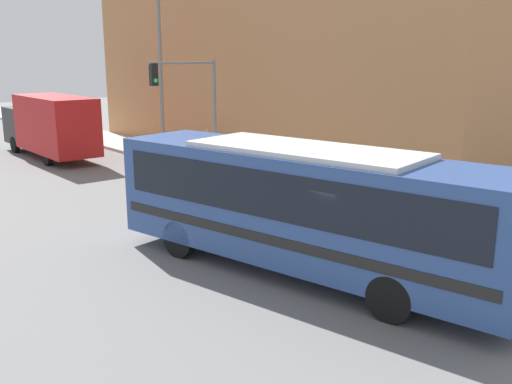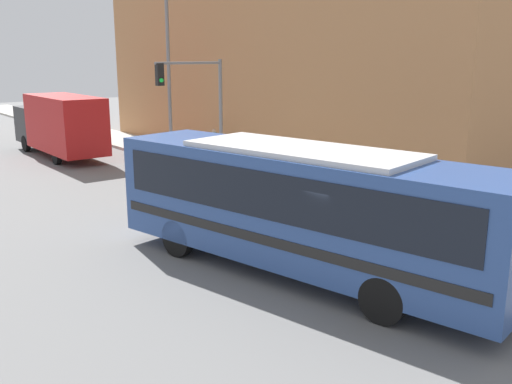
{
  "view_description": "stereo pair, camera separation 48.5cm",
  "coord_description": "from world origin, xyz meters",
  "px_view_note": "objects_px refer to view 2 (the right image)",
  "views": [
    {
      "loc": [
        -9.63,
        -8.94,
        5.3
      ],
      "look_at": [
        0.76,
        3.57,
        1.37
      ],
      "focal_mm": 40.0,
      "sensor_mm": 36.0,
      "label": 1
    },
    {
      "loc": [
        -9.25,
        -9.25,
        5.3
      ],
      "look_at": [
        0.76,
        3.57,
        1.37
      ],
      "focal_mm": 40.0,
      "sensor_mm": 36.0,
      "label": 2
    }
  ],
  "objects_px": {
    "traffic_light_pole": "(198,96)",
    "parking_meter": "(257,161)",
    "city_bus": "(300,202)",
    "pedestrian_near_corner": "(214,145)",
    "delivery_truck": "(59,124)",
    "street_lamp": "(161,58)",
    "fire_hydrant": "(309,185)"
  },
  "relations": [
    {
      "from": "traffic_light_pole",
      "to": "parking_meter",
      "type": "xyz_separation_m",
      "value": [
        1.01,
        -2.84,
        -2.57
      ]
    },
    {
      "from": "delivery_truck",
      "to": "parking_meter",
      "type": "bearing_deg",
      "value": -70.98
    },
    {
      "from": "city_bus",
      "to": "street_lamp",
      "type": "relative_size",
      "value": 1.27
    },
    {
      "from": "fire_hydrant",
      "to": "pedestrian_near_corner",
      "type": "height_order",
      "value": "pedestrian_near_corner"
    },
    {
      "from": "delivery_truck",
      "to": "parking_meter",
      "type": "xyz_separation_m",
      "value": [
        4.05,
        -11.75,
        -0.75
      ]
    },
    {
      "from": "fire_hydrant",
      "to": "pedestrian_near_corner",
      "type": "relative_size",
      "value": 0.51
    },
    {
      "from": "delivery_truck",
      "to": "street_lamp",
      "type": "bearing_deg",
      "value": -46.95
    },
    {
      "from": "delivery_truck",
      "to": "city_bus",
      "type": "bearing_deg",
      "value": -93.65
    },
    {
      "from": "parking_meter",
      "to": "street_lamp",
      "type": "height_order",
      "value": "street_lamp"
    },
    {
      "from": "city_bus",
      "to": "pedestrian_near_corner",
      "type": "distance_m",
      "value": 15.1
    },
    {
      "from": "delivery_truck",
      "to": "parking_meter",
      "type": "distance_m",
      "value": 12.45
    },
    {
      "from": "traffic_light_pole",
      "to": "street_lamp",
      "type": "xyz_separation_m",
      "value": [
        0.87,
        4.73,
        1.58
      ]
    },
    {
      "from": "traffic_light_pole",
      "to": "fire_hydrant",
      "type": "bearing_deg",
      "value": -80.39
    },
    {
      "from": "traffic_light_pole",
      "to": "parking_meter",
      "type": "distance_m",
      "value": 3.96
    },
    {
      "from": "city_bus",
      "to": "pedestrian_near_corner",
      "type": "bearing_deg",
      "value": 52.43
    },
    {
      "from": "traffic_light_pole",
      "to": "pedestrian_near_corner",
      "type": "height_order",
      "value": "traffic_light_pole"
    },
    {
      "from": "city_bus",
      "to": "street_lamp",
      "type": "xyz_separation_m",
      "value": [
        5.19,
        16.03,
        3.32
      ]
    },
    {
      "from": "parking_meter",
      "to": "pedestrian_near_corner",
      "type": "xyz_separation_m",
      "value": [
        1.28,
        5.09,
        -0.05
      ]
    },
    {
      "from": "traffic_light_pole",
      "to": "pedestrian_near_corner",
      "type": "xyz_separation_m",
      "value": [
        2.29,
        2.25,
        -2.62
      ]
    },
    {
      "from": "parking_meter",
      "to": "fire_hydrant",
      "type": "bearing_deg",
      "value": -90.0
    },
    {
      "from": "fire_hydrant",
      "to": "parking_meter",
      "type": "xyz_separation_m",
      "value": [
        0.0,
        3.14,
        0.45
      ]
    },
    {
      "from": "traffic_light_pole",
      "to": "pedestrian_near_corner",
      "type": "relative_size",
      "value": 3.13
    },
    {
      "from": "fire_hydrant",
      "to": "pedestrian_near_corner",
      "type": "distance_m",
      "value": 8.34
    },
    {
      "from": "delivery_truck",
      "to": "traffic_light_pole",
      "type": "height_order",
      "value": "traffic_light_pole"
    },
    {
      "from": "city_bus",
      "to": "parking_meter",
      "type": "xyz_separation_m",
      "value": [
        5.34,
        8.46,
        -0.83
      ]
    },
    {
      "from": "city_bus",
      "to": "fire_hydrant",
      "type": "height_order",
      "value": "city_bus"
    },
    {
      "from": "city_bus",
      "to": "delivery_truck",
      "type": "xyz_separation_m",
      "value": [
        1.29,
        20.21,
        -0.08
      ]
    },
    {
      "from": "traffic_light_pole",
      "to": "pedestrian_near_corner",
      "type": "distance_m",
      "value": 4.14
    },
    {
      "from": "city_bus",
      "to": "pedestrian_near_corner",
      "type": "height_order",
      "value": "city_bus"
    },
    {
      "from": "delivery_truck",
      "to": "traffic_light_pole",
      "type": "bearing_deg",
      "value": -71.18
    },
    {
      "from": "delivery_truck",
      "to": "pedestrian_near_corner",
      "type": "xyz_separation_m",
      "value": [
        5.33,
        -6.66,
        -0.8
      ]
    },
    {
      "from": "traffic_light_pole",
      "to": "street_lamp",
      "type": "height_order",
      "value": "street_lamp"
    }
  ]
}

